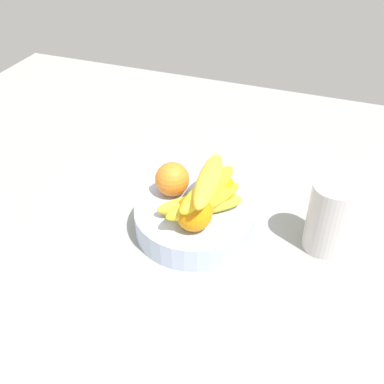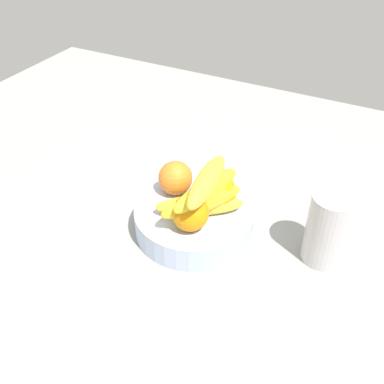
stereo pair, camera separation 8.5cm
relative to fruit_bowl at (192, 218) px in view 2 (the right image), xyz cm
name	(u,v)px [view 2 (the right image)]	position (x,y,z in cm)	size (l,w,h in cm)	color
ground_plane	(198,230)	(0.50, 1.63, -4.21)	(180.00, 140.00, 3.00)	gray
fruit_bowl	(192,218)	(0.00, 0.00, 0.00)	(23.86, 23.86, 5.42)	#AFBFDF
orange_front_left	(176,178)	(-5.42, 3.20, 6.20)	(6.98, 6.98, 6.98)	orange
orange_front_right	(190,213)	(2.30, -5.15, 6.20)	(6.98, 6.98, 6.98)	orange
orange_center	(219,192)	(4.27, 3.05, 6.20)	(6.98, 6.98, 6.98)	orange
banana_bunch	(203,195)	(3.07, -1.29, 8.01)	(16.57, 17.88, 10.60)	yellow
thermos_tumbler	(328,228)	(25.65, 4.16, 4.57)	(7.96, 7.96, 14.56)	#BEB9BC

